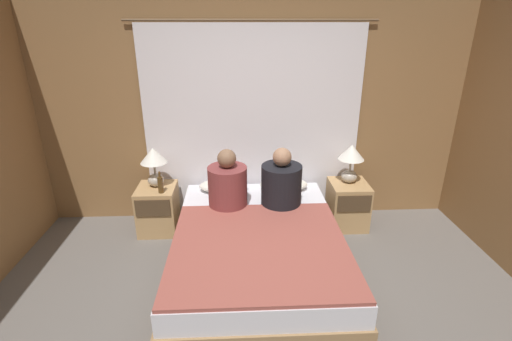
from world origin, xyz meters
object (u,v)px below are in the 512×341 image
at_px(bed, 258,250).
at_px(pillow_right, 284,185).
at_px(beer_bottle_on_left_stand, 160,184).
at_px(lamp_left, 154,161).
at_px(nightstand_right, 348,204).
at_px(lamp_right, 351,158).
at_px(person_right_in_bed, 281,184).
at_px(person_left_in_bed, 228,185).
at_px(nightstand_left, 158,209).
at_px(pillow_left, 223,186).

bearing_deg(bed, pillow_right, 68.39).
bearing_deg(bed, beer_bottle_on_left_stand, 145.85).
bearing_deg(lamp_left, beer_bottle_on_left_stand, -64.19).
xyz_separation_m(lamp_left, beer_bottle_on_left_stand, (0.08, -0.17, -0.19)).
xyz_separation_m(nightstand_right, lamp_left, (-2.12, 0.05, 0.54)).
bearing_deg(nightstand_right, lamp_left, 178.78).
height_order(nightstand_right, beer_bottle_on_left_stand, beer_bottle_on_left_stand).
bearing_deg(beer_bottle_on_left_stand, lamp_right, 4.87).
height_order(bed, person_right_in_bed, person_right_in_bed).
height_order(nightstand_right, lamp_left, lamp_left).
distance_m(bed, person_right_in_bed, 0.71).
distance_m(bed, pillow_right, 0.95).
height_order(nightstand_right, lamp_right, lamp_right).
distance_m(person_right_in_bed, beer_bottle_on_left_stand, 1.25).
bearing_deg(nightstand_right, pillow_right, 175.67).
xyz_separation_m(pillow_right, person_left_in_bed, (-0.61, -0.37, 0.18)).
bearing_deg(pillow_right, bed, -111.61).
distance_m(nightstand_left, nightstand_right, 2.12).
height_order(pillow_left, person_right_in_bed, person_right_in_bed).
distance_m(lamp_right, pillow_right, 0.78).
relative_size(nightstand_right, lamp_left, 1.19).
height_order(lamp_left, person_left_in_bed, person_left_in_bed).
bearing_deg(nightstand_left, person_left_in_bed, -22.08).
height_order(nightstand_right, person_right_in_bed, person_right_in_bed).
bearing_deg(beer_bottle_on_left_stand, person_right_in_bed, -8.74).
distance_m(nightstand_left, lamp_left, 0.54).
xyz_separation_m(nightstand_left, pillow_left, (0.72, 0.05, 0.24)).
bearing_deg(pillow_left, lamp_right, -0.40).
relative_size(lamp_left, beer_bottle_on_left_stand, 1.86).
bearing_deg(nightstand_left, beer_bottle_on_left_stand, -56.80).
relative_size(nightstand_left, pillow_left, 0.98).
distance_m(nightstand_right, person_right_in_bed, 0.95).
bearing_deg(person_right_in_bed, nightstand_right, 21.75).
bearing_deg(pillow_right, person_left_in_bed, -148.50).
height_order(nightstand_left, nightstand_right, same).
relative_size(nightstand_right, lamp_right, 1.19).
distance_m(lamp_right, person_left_in_bed, 1.39).
bearing_deg(beer_bottle_on_left_stand, bed, -34.15).
xyz_separation_m(nightstand_left, beer_bottle_on_left_stand, (0.08, -0.13, 0.35)).
xyz_separation_m(pillow_left, pillow_right, (0.67, 0.00, 0.00)).
relative_size(nightstand_right, pillow_left, 0.98).
height_order(pillow_right, person_left_in_bed, person_left_in_bed).
distance_m(nightstand_right, beer_bottle_on_left_stand, 2.07).
bearing_deg(beer_bottle_on_left_stand, person_left_in_bed, -15.19).
xyz_separation_m(bed, pillow_right, (0.33, 0.84, 0.28)).
distance_m(nightstand_left, beer_bottle_on_left_stand, 0.38).
distance_m(bed, lamp_right, 1.47).
bearing_deg(person_left_in_bed, lamp_left, 155.14).
xyz_separation_m(lamp_left, person_right_in_bed, (1.32, -0.36, -0.12)).
xyz_separation_m(person_left_in_bed, beer_bottle_on_left_stand, (-0.70, 0.19, -0.07)).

